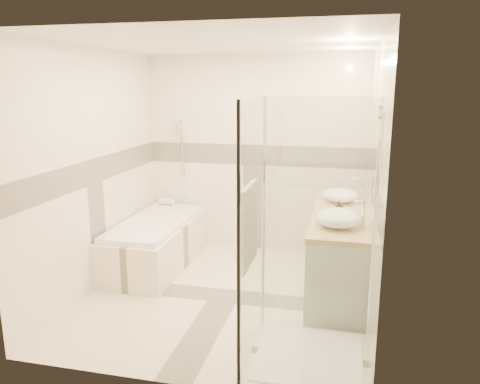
% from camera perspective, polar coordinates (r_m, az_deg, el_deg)
% --- Properties ---
extents(room, '(2.82, 3.02, 2.52)m').
position_cam_1_polar(room, '(4.55, -1.23, 1.94)').
color(room, beige).
rests_on(room, ground).
extents(bathtub, '(0.75, 1.70, 0.56)m').
position_cam_1_polar(bathtub, '(5.72, -10.17, -5.82)').
color(bathtub, beige).
rests_on(bathtub, ground).
extents(vanity, '(0.58, 1.62, 0.85)m').
position_cam_1_polar(vanity, '(4.91, 11.96, -7.59)').
color(vanity, white).
rests_on(vanity, ground).
extents(shower_enclosure, '(0.96, 0.93, 2.04)m').
position_cam_1_polar(shower_enclosure, '(3.73, 6.89, -12.92)').
color(shower_enclosure, beige).
rests_on(shower_enclosure, ground).
extents(vessel_sink_near, '(0.39, 0.39, 0.16)m').
position_cam_1_polar(vessel_sink_near, '(5.33, 12.15, -0.35)').
color(vessel_sink_near, white).
rests_on(vessel_sink_near, vanity).
extents(vessel_sink_far, '(0.43, 0.43, 0.17)m').
position_cam_1_polar(vessel_sink_far, '(4.39, 11.88, -3.09)').
color(vessel_sink_far, white).
rests_on(vessel_sink_far, vanity).
extents(faucet_near, '(0.12, 0.03, 0.29)m').
position_cam_1_polar(faucet_near, '(5.31, 14.52, 0.49)').
color(faucet_near, silver).
rests_on(faucet_near, vanity).
extents(faucet_far, '(0.11, 0.03, 0.26)m').
position_cam_1_polar(faucet_far, '(4.37, 14.75, -2.38)').
color(faucet_far, silver).
rests_on(faucet_far, vanity).
extents(amenity_bottle_a, '(0.09, 0.09, 0.16)m').
position_cam_1_polar(amenity_bottle_a, '(4.72, 11.99, -2.03)').
color(amenity_bottle_a, black).
rests_on(amenity_bottle_a, vanity).
extents(amenity_bottle_b, '(0.13, 0.13, 0.15)m').
position_cam_1_polar(amenity_bottle_b, '(4.72, 11.98, -2.12)').
color(amenity_bottle_b, black).
rests_on(amenity_bottle_b, vanity).
extents(folded_towels, '(0.22, 0.30, 0.09)m').
position_cam_1_polar(folded_towels, '(5.40, 12.15, -0.57)').
color(folded_towels, white).
rests_on(folded_towels, vanity).
extents(rolled_towel, '(0.19, 0.09, 0.09)m').
position_cam_1_polar(rolled_towel, '(6.33, -8.94, -1.14)').
color(rolled_towel, white).
rests_on(rolled_towel, bathtub).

